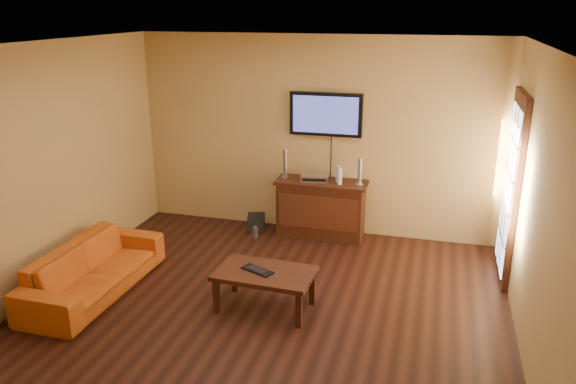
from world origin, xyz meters
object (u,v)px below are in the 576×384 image
at_px(bottle, 255,233).
at_px(keyboard, 258,270).
at_px(television, 326,114).
at_px(sofa, 93,261).
at_px(speaker_right, 360,173).
at_px(game_console, 339,175).
at_px(coffee_table, 265,276).
at_px(media_console, 321,208).
at_px(av_receiver, 315,177).
at_px(subwoofer, 256,223).
at_px(speaker_left, 285,165).

distance_m(bottle, keyboard, 1.84).
bearing_deg(television, bottle, -144.39).
height_order(sofa, bottle, sofa).
bearing_deg(sofa, keyboard, -85.09).
distance_m(sofa, speaker_right, 3.47).
bearing_deg(game_console, coffee_table, -124.89).
height_order(media_console, game_console, game_console).
height_order(av_receiver, subwoofer, av_receiver).
bearing_deg(coffee_table, media_console, 86.04).
xyz_separation_m(media_console, keyboard, (-0.22, -2.10, 0.04)).
height_order(television, speaker_right, television).
xyz_separation_m(av_receiver, subwoofer, (-0.82, -0.08, -0.72)).
relative_size(bottle, keyboard, 0.57).
relative_size(speaker_right, bottle, 1.68).
height_order(media_console, speaker_right, speaker_right).
xyz_separation_m(bottle, keyboard, (0.60, -1.71, 0.34)).
height_order(speaker_left, keyboard, speaker_left).
bearing_deg(coffee_table, speaker_left, 100.05).
xyz_separation_m(coffee_table, av_receiver, (0.05, 2.11, 0.46)).
bearing_deg(speaker_left, sofa, -124.46).
bearing_deg(speaker_left, television, 17.33).
relative_size(coffee_table, av_receiver, 2.84).
xyz_separation_m(subwoofer, keyboard, (0.70, -2.03, 0.32)).
bearing_deg(speaker_left, coffee_table, -79.95).
bearing_deg(bottle, media_console, 25.55).
relative_size(media_console, av_receiver, 3.36).
bearing_deg(media_console, television, 90.00).
height_order(television, coffee_table, television).
bearing_deg(game_console, sofa, -160.61).
xyz_separation_m(speaker_left, keyboard, (0.30, -2.13, -0.54)).
bearing_deg(subwoofer, media_console, -11.37).
height_order(media_console, av_receiver, av_receiver).
relative_size(television, av_receiver, 2.68).
height_order(television, av_receiver, television).
bearing_deg(sofa, subwoofer, -27.59).
xyz_separation_m(sofa, keyboard, (1.86, 0.14, 0.07)).
height_order(game_console, keyboard, game_console).
distance_m(media_console, av_receiver, 0.45).
relative_size(television, speaker_right, 2.71).
bearing_deg(television, coffee_table, -93.62).
height_order(coffee_table, sofa, sofa).
height_order(game_console, bottle, game_console).
height_order(av_receiver, game_console, game_console).
distance_m(subwoofer, keyboard, 2.17).
bearing_deg(television, sofa, -130.50).
bearing_deg(speaker_left, speaker_right, -3.16).
bearing_deg(coffee_table, sofa, -175.42).
bearing_deg(speaker_right, keyboard, -109.51).
height_order(coffee_table, subwoofer, coffee_table).
height_order(sofa, subwoofer, sofa).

